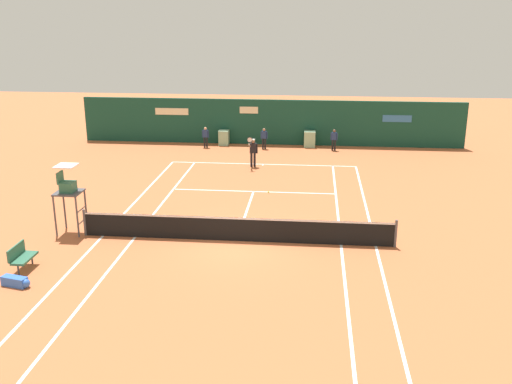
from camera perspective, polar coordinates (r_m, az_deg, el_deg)
ground_plane at (r=22.99m, az=-1.75°, el=-4.27°), size 80.00×80.00×0.01m
tennis_net at (r=22.27m, az=-1.95°, el=-3.60°), size 12.10×0.10×1.07m
sponsor_back_wall at (r=38.33m, az=1.40°, el=6.80°), size 25.00×1.02×2.95m
umpire_chair at (r=23.85m, az=-17.96°, el=0.26°), size 1.00×1.00×2.78m
player_bench at (r=21.44m, az=-22.03°, el=-5.81°), size 0.54×1.13×0.88m
equipment_bag at (r=20.37m, az=-22.40°, el=-8.15°), size 1.01×0.48×0.32m
player_on_baseline at (r=32.72m, az=-0.30°, el=4.12°), size 0.53×0.75×1.83m
ball_kid_right_post at (r=37.02m, az=7.66°, el=5.24°), size 0.45×0.22×1.35m
ball_kid_centre_post at (r=37.12m, az=0.80°, el=5.42°), size 0.44×0.20×1.34m
ball_kid_left_post at (r=37.63m, az=-4.97°, el=5.52°), size 0.45×0.19×1.34m
tennis_ball_by_sideline at (r=28.24m, az=1.23°, el=-0.01°), size 0.07×0.07×0.07m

